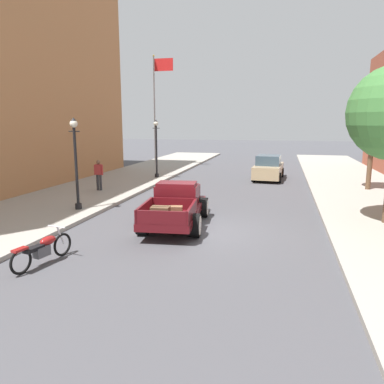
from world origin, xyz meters
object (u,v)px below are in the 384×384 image
object	(u,v)px
street_lamp_near	(76,157)
flagpole	(157,99)
hotrod_truck_maroon	(177,204)
pedestrian_sidewalk_left	(99,173)
motorcycle_parked	(43,249)
street_tree_second	(374,116)
street_lamp_far	(156,144)
car_background_tan	(268,168)

from	to	relation	value
street_lamp_near	flagpole	xyz separation A→B (m)	(-2.06, 16.37, 3.39)
hotrod_truck_maroon	pedestrian_sidewalk_left	size ratio (longest dim) A/B	3.07
motorcycle_parked	street_tree_second	bearing A→B (deg)	51.52
pedestrian_sidewalk_left	street_lamp_far	xyz separation A→B (m)	(1.43, 5.44, 1.30)
street_lamp_far	flagpole	bearing A→B (deg)	108.41
pedestrian_sidewalk_left	street_tree_second	world-z (taller)	street_tree_second
hotrod_truck_maroon	car_background_tan	size ratio (longest dim) A/B	1.15
street_lamp_near	flagpole	size ratio (longest dim) A/B	0.42
motorcycle_parked	street_lamp_far	bearing A→B (deg)	97.76
pedestrian_sidewalk_left	flagpole	xyz separation A→B (m)	(-0.77, 12.07, 4.68)
street_lamp_near	street_tree_second	distance (m)	15.52
motorcycle_parked	pedestrian_sidewalk_left	xyz separation A→B (m)	(-3.51, 9.82, 0.64)
pedestrian_sidewalk_left	street_lamp_near	distance (m)	4.67
flagpole	street_tree_second	bearing A→B (deg)	-28.47
car_background_tan	street_lamp_far	xyz separation A→B (m)	(-7.37, -1.78, 1.62)
street_lamp_near	street_lamp_far	size ratio (longest dim) A/B	1.00
hotrod_truck_maroon	street_lamp_far	size ratio (longest dim) A/B	1.31
street_lamp_near	street_tree_second	world-z (taller)	street_tree_second
hotrod_truck_maroon	street_lamp_near	xyz separation A→B (m)	(-4.57, 0.66, 1.63)
car_background_tan	street_tree_second	bearing A→B (deg)	-31.11
pedestrian_sidewalk_left	street_lamp_near	xyz separation A→B (m)	(1.29, -4.30, 1.30)
car_background_tan	street_lamp_far	world-z (taller)	street_lamp_far
motorcycle_parked	flagpole	bearing A→B (deg)	101.08
hotrod_truck_maroon	flagpole	world-z (taller)	flagpole
hotrod_truck_maroon	street_lamp_near	size ratio (longest dim) A/B	1.31
street_lamp_far	flagpole	xyz separation A→B (m)	(-2.21, 6.63, 3.39)
street_lamp_far	street_tree_second	world-z (taller)	street_tree_second
street_tree_second	street_lamp_near	bearing A→B (deg)	-148.08
hotrod_truck_maroon	car_background_tan	world-z (taller)	car_background_tan
car_background_tan	street_lamp_near	size ratio (longest dim) A/B	1.14
hotrod_truck_maroon	motorcycle_parked	distance (m)	5.41
pedestrian_sidewalk_left	hotrod_truck_maroon	bearing A→B (deg)	-40.22
hotrod_truck_maroon	car_background_tan	xyz separation A→B (m)	(2.94, 12.17, 0.01)
hotrod_truck_maroon	car_background_tan	bearing A→B (deg)	76.43
street_lamp_near	flagpole	distance (m)	16.84
car_background_tan	street_tree_second	xyz separation A→B (m)	(5.58, -3.36, 3.38)
pedestrian_sidewalk_left	street_tree_second	xyz separation A→B (m)	(14.38, 3.85, 3.06)
motorcycle_parked	street_tree_second	distance (m)	17.85
street_lamp_near	motorcycle_parked	bearing A→B (deg)	-68.03
street_lamp_near	street_lamp_far	world-z (taller)	same
flagpole	street_tree_second	size ratio (longest dim) A/B	1.77
hotrod_truck_maroon	flagpole	bearing A→B (deg)	111.29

